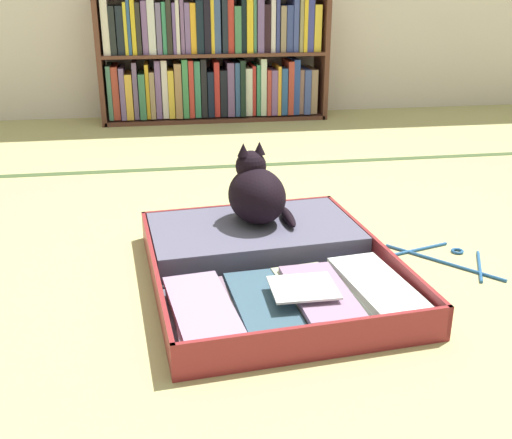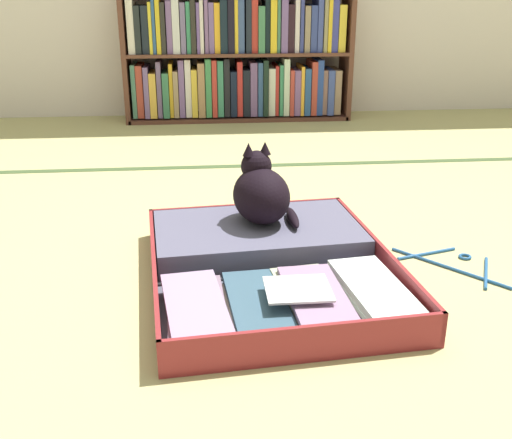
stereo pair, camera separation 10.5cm
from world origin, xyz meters
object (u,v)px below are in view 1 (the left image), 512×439
Objects in this scene: open_suitcase at (267,260)px; clothes_hanger at (448,258)px; bookshelf at (213,57)px; black_cat at (256,193)px.

open_suitcase is 0.59m from clothes_hanger.
bookshelf is 2.28m from open_suitcase.
black_cat is at bearing 161.90° from clothes_hanger.
bookshelf is 2.35m from clothes_hanger.
black_cat is 0.84× the size of clothes_hanger.
open_suitcase is 3.43× the size of black_cat.
bookshelf reaches higher than clothes_hanger.
bookshelf is 1.58× the size of open_suitcase.
bookshelf is at bearing 88.61° from open_suitcase.
black_cat is 0.65m from clothes_hanger.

